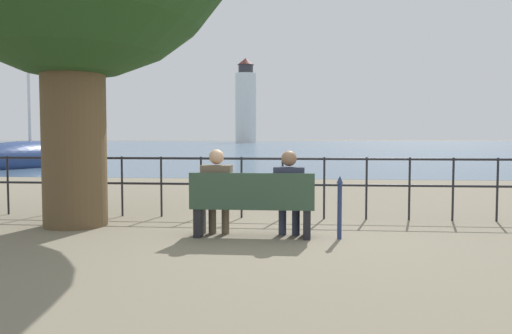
{
  "coord_description": "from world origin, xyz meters",
  "views": [
    {
      "loc": [
        0.68,
        -6.85,
        1.37
      ],
      "look_at": [
        0.0,
        0.5,
        0.94
      ],
      "focal_mm": 35.0,
      "sensor_mm": 36.0,
      "label": 1
    }
  ],
  "objects": [
    {
      "name": "harbor_lighthouse",
      "position": [
        -15.84,
        139.7,
        11.57
      ],
      "size": [
        6.15,
        6.15,
        24.88
      ],
      "color": "white",
      "rests_on": "ground_plane"
    },
    {
      "name": "sailboat_0",
      "position": [
        -12.32,
        15.99,
        0.4
      ],
      "size": [
        4.3,
        8.02,
        13.16
      ],
      "rotation": [
        0.0,
        0.0,
        -0.28
      ],
      "color": "navy",
      "rests_on": "ground_plane"
    },
    {
      "name": "harbor_water",
      "position": [
        0.0,
        159.89,
        0.0
      ],
      "size": [
        600.0,
        300.0,
        0.01
      ],
      "color": "#47607A",
      "rests_on": "ground_plane"
    },
    {
      "name": "closed_umbrella",
      "position": [
        1.19,
        -0.08,
        0.48
      ],
      "size": [
        0.09,
        0.09,
        0.86
      ],
      "color": "navy",
      "rests_on": "ground_plane"
    },
    {
      "name": "seated_person_left",
      "position": [
        -0.5,
        0.01,
        0.67
      ],
      "size": [
        0.42,
        0.35,
        1.21
      ],
      "color": "brown",
      "rests_on": "ground_plane"
    },
    {
      "name": "park_bench",
      "position": [
        0.0,
        -0.06,
        0.43
      ],
      "size": [
        1.7,
        0.45,
        0.9
      ],
      "color": "#334C38",
      "rests_on": "ground_plane"
    },
    {
      "name": "seated_person_right",
      "position": [
        0.5,
        0.02,
        0.66
      ],
      "size": [
        0.42,
        0.35,
        1.2
      ],
      "color": "#2D3347",
      "rests_on": "ground_plane"
    },
    {
      "name": "ground_plane",
      "position": [
        0.0,
        0.0,
        0.0
      ],
      "size": [
        1000.0,
        1000.0,
        0.0
      ],
      "primitive_type": "plane",
      "color": "#7A705B"
    },
    {
      "name": "promenade_railing",
      "position": [
        -0.0,
        1.61,
        0.69
      ],
      "size": [
        14.83,
        0.04,
        1.05
      ],
      "color": "black",
      "rests_on": "ground_plane"
    }
  ]
}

